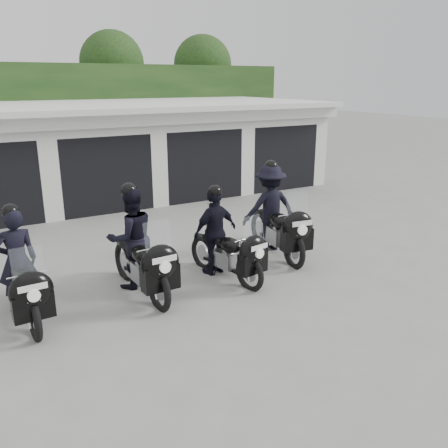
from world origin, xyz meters
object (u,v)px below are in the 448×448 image
police_bike_b (136,246)px  police_bike_d (273,213)px  police_bike_a (21,275)px  police_bike_c (221,238)px

police_bike_b → police_bike_d: bearing=4.0°
police_bike_a → police_bike_c: size_ratio=1.04×
police_bike_a → police_bike_c: (3.58, -0.07, 0.03)m
police_bike_b → police_bike_c: police_bike_b is taller
police_bike_b → police_bike_d: police_bike_d is taller
police_bike_a → police_bike_c: police_bike_a is taller
police_bike_a → police_bike_b: police_bike_b is taller
police_bike_c → police_bike_d: police_bike_d is taller
police_bike_a → police_bike_d: (5.25, 0.54, 0.14)m
police_bike_a → police_bike_b: bearing=1.4°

